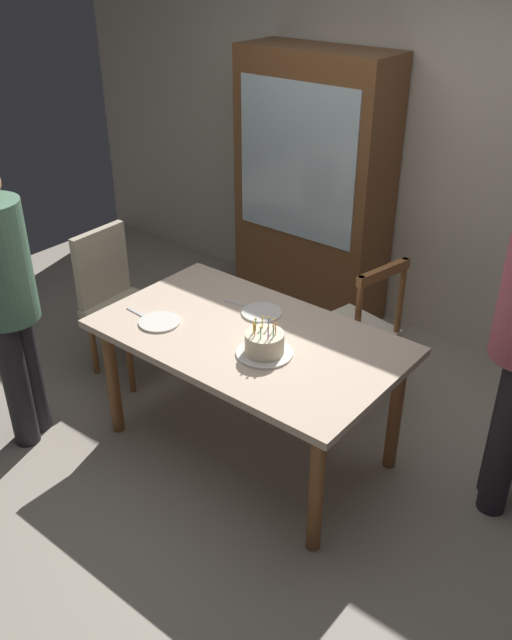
{
  "coord_description": "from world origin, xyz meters",
  "views": [
    {
      "loc": [
        1.88,
        -2.26,
        2.52
      ],
      "look_at": [
        0.05,
        0.0,
        0.85
      ],
      "focal_mm": 37.63,
      "sensor_mm": 36.0,
      "label": 1
    }
  ],
  "objects_px": {
    "birthday_cake": "(264,345)",
    "chair_spindle_back": "(355,332)",
    "dining_table": "(249,349)",
    "person_celebrant": "(5,296)",
    "chair_upholstered": "(116,295)",
    "plate_far_side": "(262,313)",
    "china_cabinet": "(313,189)",
    "plate_near_celebrant": "(159,322)"
  },
  "relations": [
    {
      "from": "plate_far_side",
      "to": "china_cabinet",
      "type": "relative_size",
      "value": 0.12
    },
    {
      "from": "chair_spindle_back",
      "to": "china_cabinet",
      "type": "bearing_deg",
      "value": 138.06
    },
    {
      "from": "plate_far_side",
      "to": "chair_spindle_back",
      "type": "xyz_separation_m",
      "value": [
        0.26,
        0.57,
        -0.29
      ]
    },
    {
      "from": "birthday_cake",
      "to": "person_celebrant",
      "type": "bearing_deg",
      "value": -154.01
    },
    {
      "from": "dining_table",
      "to": "person_celebrant",
      "type": "relative_size",
      "value": 0.99
    },
    {
      "from": "plate_far_side",
      "to": "china_cabinet",
      "type": "distance_m",
      "value": 1.49
    },
    {
      "from": "plate_far_side",
      "to": "china_cabinet",
      "type": "height_order",
      "value": "china_cabinet"
    },
    {
      "from": "dining_table",
      "to": "birthday_cake",
      "type": "bearing_deg",
      "value": -28.35
    },
    {
      "from": "dining_table",
      "to": "chair_spindle_back",
      "type": "height_order",
      "value": "chair_spindle_back"
    },
    {
      "from": "birthday_cake",
      "to": "chair_spindle_back",
      "type": "distance_m",
      "value": 0.94
    },
    {
      "from": "chair_spindle_back",
      "to": "person_celebrant",
      "type": "bearing_deg",
      "value": -129.81
    },
    {
      "from": "plate_near_celebrant",
      "to": "plate_far_side",
      "type": "xyz_separation_m",
      "value": [
        0.36,
        0.42,
        0.0
      ]
    },
    {
      "from": "birthday_cake",
      "to": "chair_upholstered",
      "type": "bearing_deg",
      "value": 171.37
    },
    {
      "from": "china_cabinet",
      "to": "chair_upholstered",
      "type": "bearing_deg",
      "value": -108.85
    },
    {
      "from": "birthday_cake",
      "to": "plate_far_side",
      "type": "relative_size",
      "value": 1.27
    },
    {
      "from": "plate_far_side",
      "to": "person_celebrant",
      "type": "xyz_separation_m",
      "value": [
        -0.97,
        -0.91,
        0.15
      ]
    },
    {
      "from": "plate_near_celebrant",
      "to": "chair_upholstered",
      "type": "xyz_separation_m",
      "value": [
        -0.75,
        0.32,
        -0.22
      ]
    },
    {
      "from": "dining_table",
      "to": "plate_far_side",
      "type": "distance_m",
      "value": 0.24
    },
    {
      "from": "birthday_cake",
      "to": "plate_far_side",
      "type": "height_order",
      "value": "birthday_cake"
    },
    {
      "from": "birthday_cake",
      "to": "plate_far_side",
      "type": "xyz_separation_m",
      "value": [
        -0.26,
        0.31,
        -0.05
      ]
    },
    {
      "from": "plate_far_side",
      "to": "plate_near_celebrant",
      "type": "bearing_deg",
      "value": -130.47
    },
    {
      "from": "dining_table",
      "to": "plate_near_celebrant",
      "type": "bearing_deg",
      "value": -154.38
    },
    {
      "from": "plate_near_celebrant",
      "to": "china_cabinet",
      "type": "height_order",
      "value": "china_cabinet"
    },
    {
      "from": "dining_table",
      "to": "plate_near_celebrant",
      "type": "distance_m",
      "value": 0.49
    },
    {
      "from": "plate_far_side",
      "to": "china_cabinet",
      "type": "xyz_separation_m",
      "value": [
        -0.61,
        1.35,
        0.2
      ]
    },
    {
      "from": "person_celebrant",
      "to": "chair_spindle_back",
      "type": "bearing_deg",
      "value": 50.19
    },
    {
      "from": "person_celebrant",
      "to": "plate_far_side",
      "type": "bearing_deg",
      "value": 43.07
    },
    {
      "from": "birthday_cake",
      "to": "plate_near_celebrant",
      "type": "relative_size",
      "value": 1.27
    },
    {
      "from": "plate_near_celebrant",
      "to": "dining_table",
      "type": "bearing_deg",
      "value": 25.62
    },
    {
      "from": "chair_upholstered",
      "to": "plate_far_side",
      "type": "bearing_deg",
      "value": 5.19
    },
    {
      "from": "birthday_cake",
      "to": "chair_spindle_back",
      "type": "height_order",
      "value": "chair_spindle_back"
    },
    {
      "from": "chair_spindle_back",
      "to": "person_celebrant",
      "type": "xyz_separation_m",
      "value": [
        -1.23,
        -1.48,
        0.45
      ]
    },
    {
      "from": "plate_far_side",
      "to": "person_celebrant",
      "type": "height_order",
      "value": "person_celebrant"
    },
    {
      "from": "dining_table",
      "to": "china_cabinet",
      "type": "bearing_deg",
      "value": 113.8
    },
    {
      "from": "birthday_cake",
      "to": "person_celebrant",
      "type": "xyz_separation_m",
      "value": [
        -1.23,
        -0.6,
        0.11
      ]
    },
    {
      "from": "birthday_cake",
      "to": "china_cabinet",
      "type": "relative_size",
      "value": 0.15
    },
    {
      "from": "chair_upholstered",
      "to": "china_cabinet",
      "type": "distance_m",
      "value": 1.59
    },
    {
      "from": "dining_table",
      "to": "chair_upholstered",
      "type": "height_order",
      "value": "chair_upholstered"
    },
    {
      "from": "china_cabinet",
      "to": "chair_spindle_back",
      "type": "bearing_deg",
      "value": -41.94
    },
    {
      "from": "chair_spindle_back",
      "to": "person_celebrant",
      "type": "distance_m",
      "value": 1.97
    },
    {
      "from": "person_celebrant",
      "to": "china_cabinet",
      "type": "height_order",
      "value": "china_cabinet"
    },
    {
      "from": "chair_upholstered",
      "to": "person_celebrant",
      "type": "distance_m",
      "value": 0.9
    }
  ]
}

